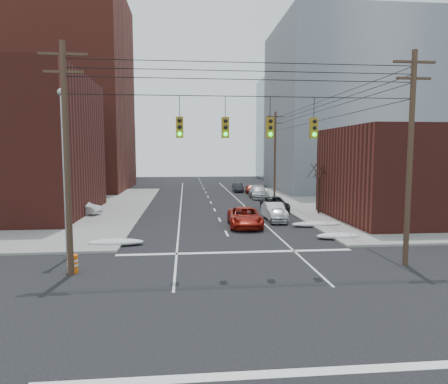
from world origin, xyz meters
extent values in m
plane|color=black|center=(0.00, 0.00, 0.00)|extent=(160.00, 160.00, 0.00)
cube|color=gray|center=(27.00, 27.00, 0.07)|extent=(40.00, 40.00, 0.15)
cube|color=maroon|center=(-24.00, 48.00, 15.00)|extent=(24.00, 20.00, 30.00)
cube|color=#531E18|center=(-26.00, 74.00, 6.00)|extent=(22.00, 18.00, 12.00)
cube|color=gray|center=(22.00, 44.00, 12.50)|extent=(22.00, 20.00, 25.00)
cube|color=gray|center=(24.00, 70.00, 11.00)|extent=(20.00, 18.00, 22.00)
cube|color=#531E18|center=(18.00, 16.00, 4.00)|extent=(16.00, 12.00, 8.00)
cylinder|color=#473323|center=(-8.50, 3.00, 5.50)|extent=(0.28, 0.28, 11.00)
cube|color=#473323|center=(-8.50, 3.00, 10.40)|extent=(2.20, 0.12, 0.12)
cube|color=#473323|center=(-8.50, 3.00, 9.60)|extent=(1.80, 0.12, 0.12)
cylinder|color=#473323|center=(8.50, 3.00, 5.50)|extent=(0.28, 0.28, 11.00)
cube|color=#473323|center=(8.50, 3.00, 10.40)|extent=(2.20, 0.12, 0.12)
cube|color=#473323|center=(8.50, 3.00, 9.60)|extent=(1.80, 0.12, 0.12)
cylinder|color=#473323|center=(8.50, 34.00, 5.50)|extent=(0.28, 0.28, 11.00)
cube|color=#473323|center=(8.50, 34.00, 10.40)|extent=(2.20, 0.12, 0.12)
cube|color=#473323|center=(8.50, 34.00, 9.60)|extent=(1.80, 0.12, 0.12)
cylinder|color=black|center=(0.00, 3.00, 8.60)|extent=(17.00, 0.04, 0.04)
cylinder|color=black|center=(-3.20, 3.00, 8.10)|extent=(0.03, 0.03, 1.00)
cube|color=olive|center=(-3.20, 3.00, 7.10)|extent=(0.35, 0.30, 1.00)
sphere|color=black|center=(-3.20, 2.83, 7.42)|extent=(0.20, 0.20, 0.20)
sphere|color=black|center=(-3.20, 2.83, 7.10)|extent=(0.20, 0.20, 0.20)
sphere|color=#0CE526|center=(-3.20, 2.83, 6.78)|extent=(0.20, 0.20, 0.20)
cylinder|color=black|center=(-1.00, 3.00, 8.10)|extent=(0.03, 0.03, 1.00)
cube|color=olive|center=(-1.00, 3.00, 7.10)|extent=(0.35, 0.30, 1.00)
sphere|color=black|center=(-1.00, 2.83, 7.42)|extent=(0.20, 0.20, 0.20)
sphere|color=black|center=(-1.00, 2.83, 7.10)|extent=(0.20, 0.20, 0.20)
sphere|color=#0CE526|center=(-1.00, 2.83, 6.78)|extent=(0.20, 0.20, 0.20)
cylinder|color=black|center=(1.20, 3.00, 8.10)|extent=(0.03, 0.03, 1.00)
cube|color=olive|center=(1.20, 3.00, 7.10)|extent=(0.35, 0.30, 1.00)
sphere|color=black|center=(1.20, 2.83, 7.42)|extent=(0.20, 0.20, 0.20)
sphere|color=black|center=(1.20, 2.83, 7.10)|extent=(0.20, 0.20, 0.20)
sphere|color=#0CE526|center=(1.20, 2.83, 6.78)|extent=(0.20, 0.20, 0.20)
cylinder|color=black|center=(3.40, 3.00, 8.10)|extent=(0.03, 0.03, 1.00)
cube|color=olive|center=(3.40, 3.00, 7.10)|extent=(0.35, 0.30, 1.00)
sphere|color=black|center=(3.40, 2.83, 7.42)|extent=(0.20, 0.20, 0.20)
sphere|color=black|center=(3.40, 2.83, 7.10)|extent=(0.20, 0.20, 0.20)
sphere|color=#0CE526|center=(3.40, 2.83, 6.78)|extent=(0.20, 0.20, 0.20)
cylinder|color=gray|center=(-9.50, 6.00, 4.50)|extent=(0.18, 0.18, 9.00)
sphere|color=gray|center=(-9.50, 6.00, 9.10)|extent=(0.44, 0.44, 0.44)
cylinder|color=black|center=(9.60, 20.00, 1.75)|extent=(0.20, 0.20, 3.50)
cylinder|color=black|center=(9.98, 20.12, 4.07)|extent=(0.27, 0.82, 1.19)
cylinder|color=black|center=(9.82, 20.57, 4.16)|extent=(1.17, 0.54, 1.38)
cylinder|color=black|center=(9.17, 20.74, 4.19)|extent=(1.44, 1.00, 1.48)
cylinder|color=black|center=(9.20, 20.06, 4.07)|extent=(0.17, 0.84, 1.19)
cylinder|color=black|center=(9.15, 19.58, 4.16)|extent=(0.82, 0.99, 1.40)
cylinder|color=black|center=(9.66, 19.15, 4.19)|extent=(1.74, 0.21, 1.43)
cylinder|color=black|center=(9.93, 19.77, 4.07)|extent=(0.48, 0.73, 1.20)
ellipsoid|color=silver|center=(-7.40, 9.00, 0.21)|extent=(3.50, 1.08, 0.42)
ellipsoid|color=silver|center=(7.40, 9.50, 0.21)|extent=(3.00, 1.08, 0.42)
ellipsoid|color=silver|center=(7.40, 14.00, 0.21)|extent=(4.00, 1.08, 0.42)
imported|color=maroon|center=(1.73, 14.63, 0.76)|extent=(2.79, 5.61, 1.53)
imported|color=silver|center=(4.80, 16.38, 0.61)|extent=(1.92, 3.76, 1.23)
imported|color=silver|center=(4.80, 17.69, 0.73)|extent=(1.55, 4.44, 1.46)
imported|color=black|center=(6.02, 22.85, 0.70)|extent=(2.42, 5.08, 1.40)
imported|color=silver|center=(6.40, 33.77, 0.78)|extent=(2.41, 5.45, 1.55)
imported|color=maroon|center=(6.40, 40.31, 0.61)|extent=(1.72, 3.68, 1.22)
imported|color=black|center=(4.80, 42.28, 0.64)|extent=(1.43, 3.93, 1.29)
imported|color=silver|center=(-12.70, 21.28, 0.80)|extent=(4.19, 2.72, 1.31)
imported|color=#AEAEB3|center=(-15.73, 27.52, 0.93)|extent=(6.02, 3.71, 1.56)
imported|color=#ADADB2|center=(-19.47, 27.93, 0.84)|extent=(4.37, 3.08, 1.38)
cylinder|color=orange|center=(-8.50, 3.33, 0.44)|extent=(0.60, 0.60, 0.89)
cylinder|color=white|center=(-8.50, 3.33, 0.62)|extent=(0.62, 0.62, 0.11)
cylinder|color=white|center=(-8.50, 3.33, 0.40)|extent=(0.62, 0.62, 0.11)
camera|label=1|loc=(-2.94, -16.45, 5.92)|focal=32.00mm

